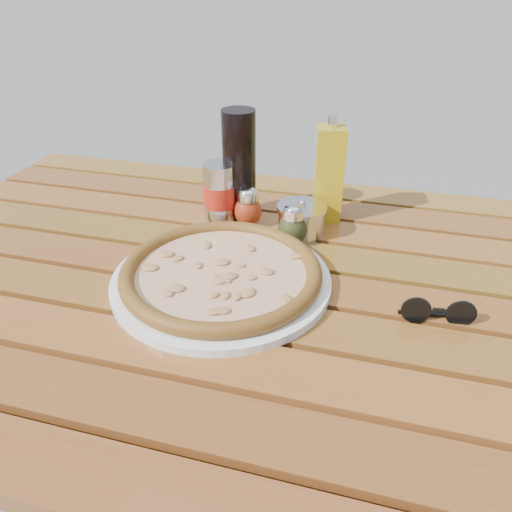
% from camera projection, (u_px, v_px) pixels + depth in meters
% --- Properties ---
extents(table, '(1.40, 0.90, 0.75)m').
position_uv_depth(table, '(253.00, 313.00, 0.88)').
color(table, '#3A1C0D').
rests_on(table, ground).
extents(plate, '(0.41, 0.41, 0.01)m').
position_uv_depth(plate, '(221.00, 280.00, 0.82)').
color(plate, white).
rests_on(plate, table).
extents(pizza, '(0.35, 0.35, 0.03)m').
position_uv_depth(pizza, '(221.00, 272.00, 0.81)').
color(pizza, beige).
rests_on(pizza, plate).
extents(pepper_shaker, '(0.07, 0.07, 0.08)m').
position_uv_depth(pepper_shaker, '(248.00, 208.00, 0.99)').
color(pepper_shaker, '#A43012').
rests_on(pepper_shaker, table).
extents(oregano_shaker, '(0.07, 0.07, 0.08)m').
position_uv_depth(oregano_shaker, '(293.00, 225.00, 0.92)').
color(oregano_shaker, '#343917').
rests_on(oregano_shaker, table).
extents(dark_bottle, '(0.07, 0.07, 0.22)m').
position_uv_depth(dark_bottle, '(239.00, 166.00, 0.98)').
color(dark_bottle, black).
rests_on(dark_bottle, table).
extents(soda_can, '(0.09, 0.09, 0.12)m').
position_uv_depth(soda_can, '(220.00, 193.00, 1.00)').
color(soda_can, silver).
rests_on(soda_can, table).
extents(olive_oil_cruet, '(0.07, 0.07, 0.21)m').
position_uv_depth(olive_oil_cruet, '(328.00, 174.00, 0.99)').
color(olive_oil_cruet, '#B49413').
rests_on(olive_oil_cruet, table).
extents(parmesan_tin, '(0.12, 0.12, 0.07)m').
position_uv_depth(parmesan_tin, '(301.00, 219.00, 0.96)').
color(parmesan_tin, silver).
rests_on(parmesan_tin, table).
extents(sunglasses, '(0.11, 0.04, 0.04)m').
position_uv_depth(sunglasses, '(438.00, 312.00, 0.73)').
color(sunglasses, black).
rests_on(sunglasses, table).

